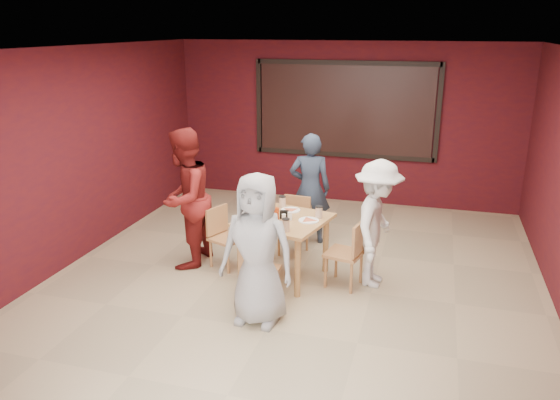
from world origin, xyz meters
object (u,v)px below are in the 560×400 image
(chair_front, at_px, (259,269))
(chair_back, at_px, (295,221))
(dining_table, at_px, (284,226))
(diner_front, at_px, (257,250))
(chair_left, at_px, (223,233))
(diner_left, at_px, (185,199))
(diner_right, at_px, (377,224))
(diner_back, at_px, (310,189))
(chair_right, at_px, (350,250))

(chair_front, bearing_deg, chair_back, 90.34)
(dining_table, relative_size, diner_front, 0.72)
(dining_table, bearing_deg, chair_left, 172.41)
(chair_front, distance_m, diner_left, 1.59)
(chair_back, bearing_deg, diner_left, -147.85)
(chair_left, bearing_deg, diner_front, -54.26)
(dining_table, bearing_deg, diner_right, 6.05)
(diner_back, xyz_separation_m, diner_left, (-1.37, -1.23, 0.11))
(dining_table, bearing_deg, diner_back, 88.33)
(chair_right, distance_m, diner_right, 0.45)
(diner_right, bearing_deg, diner_front, 143.25)
(chair_front, distance_m, chair_right, 1.18)
(diner_right, bearing_deg, chair_front, 133.16)
(diner_left, height_order, diner_right, diner_left)
(chair_front, height_order, diner_left, diner_left)
(diner_front, height_order, diner_left, diner_left)
(diner_left, bearing_deg, dining_table, 90.84)
(dining_table, distance_m, chair_right, 0.86)
(diner_left, bearing_deg, diner_back, 133.62)
(diner_right, bearing_deg, dining_table, 101.05)
(diner_front, bearing_deg, diner_right, 51.55)
(chair_back, bearing_deg, chair_front, -89.66)
(diner_front, relative_size, diner_left, 0.90)
(chair_front, relative_size, diner_right, 0.52)
(chair_right, bearing_deg, diner_back, 121.52)
(chair_left, height_order, chair_right, chair_right)
(diner_back, bearing_deg, chair_front, 75.83)
(chair_front, height_order, chair_back, chair_front)
(chair_back, height_order, diner_front, diner_front)
(chair_left, bearing_deg, diner_right, 0.14)
(dining_table, distance_m, chair_left, 0.89)
(diner_front, height_order, diner_right, diner_front)
(chair_right, relative_size, diner_back, 0.52)
(chair_right, distance_m, diner_left, 2.22)
(chair_left, height_order, diner_front, diner_front)
(chair_left, bearing_deg, dining_table, -7.59)
(chair_right, bearing_deg, chair_left, 174.48)
(diner_front, distance_m, diner_left, 1.78)
(diner_left, bearing_deg, chair_front, 58.62)
(dining_table, distance_m, chair_back, 0.86)
(chair_left, bearing_deg, diner_back, 51.88)
(chair_front, relative_size, chair_back, 1.03)
(diner_back, distance_m, diner_left, 1.85)
(chair_front, distance_m, diner_back, 2.10)
(dining_table, distance_m, diner_left, 1.36)
(dining_table, height_order, chair_front, dining_table)
(dining_table, xyz_separation_m, diner_right, (1.12, 0.12, 0.10))
(chair_front, relative_size, diner_left, 0.44)
(chair_back, xyz_separation_m, chair_left, (-0.78, -0.70, 0.00))
(chair_front, distance_m, diner_right, 1.54)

